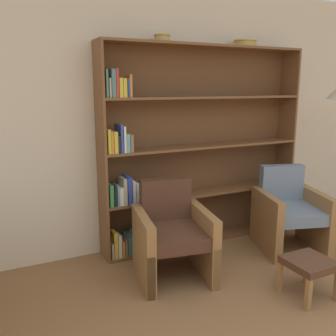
% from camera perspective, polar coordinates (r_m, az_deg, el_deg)
% --- Properties ---
extents(wall_back, '(12.00, 0.06, 2.75)m').
position_cam_1_polar(wall_back, '(4.17, 2.86, 7.69)').
color(wall_back, beige).
rests_on(wall_back, ground).
extents(bookshelf, '(2.33, 0.30, 2.13)m').
position_cam_1_polar(bookshelf, '(4.05, 3.38, 2.43)').
color(bookshelf, brown).
rests_on(bookshelf, ground).
extents(bowl_brass, '(0.17, 0.17, 0.07)m').
position_cam_1_polar(bowl_brass, '(3.84, -0.89, 19.26)').
color(bowl_brass, tan).
rests_on(bowl_brass, bookshelf).
extents(bowl_terracotta, '(0.25, 0.25, 0.08)m').
position_cam_1_polar(bowl_terracotta, '(4.35, 11.67, 18.20)').
color(bowl_terracotta, tan).
rests_on(bowl_terracotta, bookshelf).
extents(armchair_leather, '(0.75, 0.79, 0.86)m').
position_cam_1_polar(armchair_leather, '(3.46, 0.65, -10.09)').
color(armchair_leather, olive).
rests_on(armchair_leather, ground).
extents(armchair_cushioned, '(0.81, 0.84, 0.86)m').
position_cam_1_polar(armchair_cushioned, '(4.24, 17.99, -6.44)').
color(armchair_cushioned, olive).
rests_on(armchair_cushioned, ground).
extents(footstool, '(0.36, 0.36, 0.32)m').
position_cam_1_polar(footstool, '(3.38, 20.69, -13.82)').
color(footstool, olive).
rests_on(footstool, ground).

